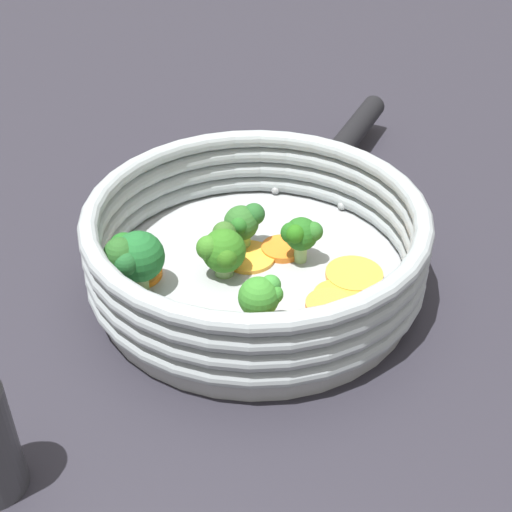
% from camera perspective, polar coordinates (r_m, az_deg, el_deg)
% --- Properties ---
extents(ground_plane, '(4.00, 4.00, 0.00)m').
position_cam_1_polar(ground_plane, '(0.60, 0.00, -2.38)').
color(ground_plane, '#232129').
extents(skillet, '(0.26, 0.26, 0.02)m').
position_cam_1_polar(skillet, '(0.60, 0.00, -1.78)').
color(skillet, '#939699').
rests_on(skillet, ground_plane).
extents(skillet_rim_wall, '(0.28, 0.28, 0.06)m').
position_cam_1_polar(skillet_rim_wall, '(0.58, 0.00, 1.35)').
color(skillet_rim_wall, '#8F989C').
rests_on(skillet_rim_wall, skillet).
extents(skillet_handle, '(0.16, 0.16, 0.03)m').
position_cam_1_polar(skillet_handle, '(0.77, 7.24, 9.07)').
color(skillet_handle, black).
rests_on(skillet_handle, skillet).
extents(skillet_rivet_left, '(0.01, 0.01, 0.01)m').
position_cam_1_polar(skillet_rivet_left, '(0.67, 6.92, 4.04)').
color(skillet_rivet_left, '#969B9E').
rests_on(skillet_rivet_left, skillet).
extents(skillet_rivet_right, '(0.01, 0.01, 0.01)m').
position_cam_1_polar(skillet_rivet_right, '(0.69, 1.57, 5.32)').
color(skillet_rivet_right, gray).
rests_on(skillet_rivet_right, skillet).
extents(carrot_slice_0, '(0.06, 0.06, 0.00)m').
position_cam_1_polar(carrot_slice_0, '(0.53, 1.79, -6.55)').
color(carrot_slice_0, orange).
rests_on(carrot_slice_0, skillet).
extents(carrot_slice_1, '(0.05, 0.05, 0.01)m').
position_cam_1_polar(carrot_slice_1, '(0.61, 2.11, 0.58)').
color(carrot_slice_1, orange).
rests_on(carrot_slice_1, skillet).
extents(carrot_slice_2, '(0.04, 0.04, 0.00)m').
position_cam_1_polar(carrot_slice_2, '(0.57, 6.58, -3.23)').
color(carrot_slice_2, orange).
rests_on(carrot_slice_2, skillet).
extents(carrot_slice_3, '(0.05, 0.05, 0.01)m').
position_cam_1_polar(carrot_slice_3, '(0.53, 0.38, -6.41)').
color(carrot_slice_3, orange).
rests_on(carrot_slice_3, skillet).
extents(carrot_slice_4, '(0.06, 0.06, 0.00)m').
position_cam_1_polar(carrot_slice_4, '(0.61, -0.32, -0.02)').
color(carrot_slice_4, gold).
rests_on(carrot_slice_4, skillet).
extents(carrot_slice_5, '(0.05, 0.05, 0.00)m').
position_cam_1_polar(carrot_slice_5, '(0.56, 5.86, -3.90)').
color(carrot_slice_5, orange).
rests_on(carrot_slice_5, skillet).
extents(carrot_slice_6, '(0.06, 0.06, 0.00)m').
position_cam_1_polar(carrot_slice_6, '(0.60, -9.47, -1.37)').
color(carrot_slice_6, orange).
rests_on(carrot_slice_6, skillet).
extents(carrot_slice_7, '(0.06, 0.06, 0.00)m').
position_cam_1_polar(carrot_slice_7, '(0.59, 7.86, -1.48)').
color(carrot_slice_7, orange).
rests_on(carrot_slice_7, skillet).
extents(broccoli_floret_0, '(0.04, 0.05, 0.05)m').
position_cam_1_polar(broccoli_floret_0, '(0.56, -9.82, 0.02)').
color(broccoli_floret_0, '#8DA667').
rests_on(broccoli_floret_0, skillet).
extents(broccoli_floret_1, '(0.04, 0.04, 0.04)m').
position_cam_1_polar(broccoli_floret_1, '(0.58, -2.71, 0.50)').
color(broccoli_floret_1, '#7A9F5C').
rests_on(broccoli_floret_1, skillet).
extents(broccoli_floret_2, '(0.03, 0.04, 0.04)m').
position_cam_1_polar(broccoli_floret_2, '(0.61, -0.97, 2.64)').
color(broccoli_floret_2, '#76A74D').
rests_on(broccoli_floret_2, skillet).
extents(broccoli_floret_3, '(0.03, 0.03, 0.04)m').
position_cam_1_polar(broccoli_floret_3, '(0.59, 3.60, 1.69)').
color(broccoli_floret_3, '#85AB65').
rests_on(broccoli_floret_3, skillet).
extents(broccoli_floret_4, '(0.03, 0.03, 0.04)m').
position_cam_1_polar(broccoli_floret_4, '(0.52, 0.40, -3.41)').
color(broccoli_floret_4, '#5F9250').
rests_on(broccoli_floret_4, skillet).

